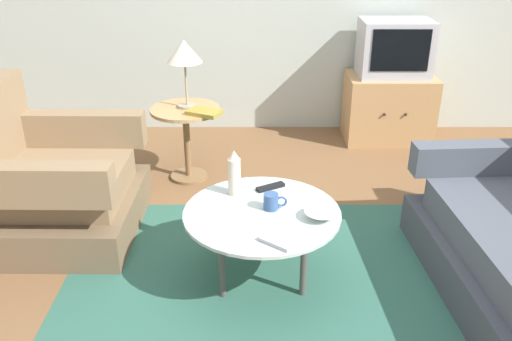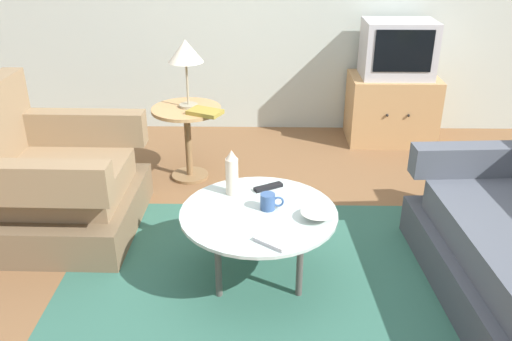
{
  "view_description": "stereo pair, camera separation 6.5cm",
  "coord_description": "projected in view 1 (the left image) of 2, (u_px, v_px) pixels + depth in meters",
  "views": [
    {
      "loc": [
        -0.13,
        -2.54,
        1.84
      ],
      "look_at": [
        -0.11,
        0.17,
        0.55
      ],
      "focal_mm": 37.59,
      "sensor_mm": 36.0,
      "label": 1
    },
    {
      "loc": [
        -0.06,
        -2.54,
        1.84
      ],
      "look_at": [
        -0.11,
        0.17,
        0.55
      ],
      "focal_mm": 37.59,
      "sensor_mm": 36.0,
      "label": 2
    }
  ],
  "objects": [
    {
      "name": "ground_plane",
      "position": [
        276.0,
        269.0,
        3.08
      ],
      "size": [
        16.0,
        16.0,
        0.0
      ],
      "primitive_type": "plane",
      "color": "brown"
    },
    {
      "name": "area_rug",
      "position": [
        260.0,
        277.0,
        3.01
      ],
      "size": [
        2.2,
        1.68,
        0.0
      ],
      "primitive_type": "cube",
      "color": "#2D5B4C",
      "rests_on": "ground"
    },
    {
      "name": "tv_stand",
      "position": [
        385.0,
        108.0,
        4.78
      ],
      "size": [
        0.75,
        0.52,
        0.59
      ],
      "color": "tan",
      "rests_on": "ground"
    },
    {
      "name": "table_lamp",
      "position": [
        182.0,
        54.0,
        3.77
      ],
      "size": [
        0.25,
        0.25,
        0.49
      ],
      "color": "#9E937A",
      "rests_on": "side_table"
    },
    {
      "name": "vase",
      "position": [
        232.0,
        173.0,
        2.96
      ],
      "size": [
        0.07,
        0.07,
        0.26
      ],
      "color": "beige",
      "rests_on": "coffee_table"
    },
    {
      "name": "television",
      "position": [
        392.0,
        48.0,
        4.55
      ],
      "size": [
        0.59,
        0.42,
        0.47
      ],
      "color": "#B7B7BC",
      "rests_on": "tv_stand"
    },
    {
      "name": "armchair",
      "position": [
        47.0,
        187.0,
        3.35
      ],
      "size": [
        0.95,
        0.99,
        0.93
      ],
      "rotation": [
        0.0,
        0.0,
        -1.58
      ],
      "color": "brown",
      "rests_on": "ground"
    },
    {
      "name": "side_table",
      "position": [
        184.0,
        128.0,
        3.99
      ],
      "size": [
        0.51,
        0.51,
        0.57
      ],
      "color": "tan",
      "rests_on": "ground"
    },
    {
      "name": "book",
      "position": [
        202.0,
        113.0,
        3.8
      ],
      "size": [
        0.28,
        0.24,
        0.03
      ],
      "rotation": [
        0.0,
        0.0,
        -0.44
      ],
      "color": "olive",
      "rests_on": "side_table"
    },
    {
      "name": "coffee_table",
      "position": [
        260.0,
        217.0,
        2.84
      ],
      "size": [
        0.84,
        0.84,
        0.43
      ],
      "color": "#B2C6C1",
      "rests_on": "ground"
    },
    {
      "name": "mug",
      "position": [
        269.0,
        201.0,
        2.84
      ],
      "size": [
        0.13,
        0.08,
        0.09
      ],
      "color": "#335184",
      "rests_on": "coffee_table"
    },
    {
      "name": "tv_remote_dark",
      "position": [
        268.0,
        187.0,
        3.07
      ],
      "size": [
        0.17,
        0.12,
        0.02
      ],
      "rotation": [
        0.0,
        0.0,
        3.66
      ],
      "color": "black",
      "rests_on": "coffee_table"
    },
    {
      "name": "tv_remote_silver",
      "position": [
        273.0,
        243.0,
        2.54
      ],
      "size": [
        0.17,
        0.14,
        0.02
      ],
      "rotation": [
        0.0,
        0.0,
        2.49
      ],
      "color": "#B2B2B7",
      "rests_on": "coffee_table"
    },
    {
      "name": "bowl",
      "position": [
        319.0,
        215.0,
        2.76
      ],
      "size": [
        0.18,
        0.18,
        0.04
      ],
      "color": "silver",
      "rests_on": "coffee_table"
    }
  ]
}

